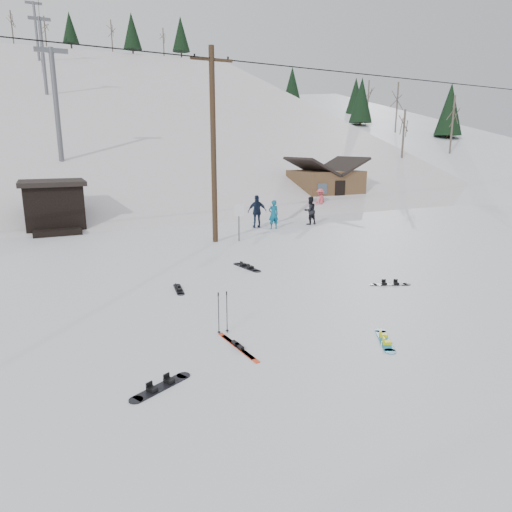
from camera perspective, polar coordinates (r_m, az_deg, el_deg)
name	(u,v)px	position (r m, az deg, el deg)	size (l,w,h in m)	color
ground	(358,375)	(9.95, 12.65, -14.33)	(200.00, 200.00, 0.00)	white
ski_slope	(97,274)	(64.29, -19.26, -2.14)	(60.00, 75.00, 45.00)	silver
ridge_right	(353,248)	(73.30, 12.09, 1.01)	(34.00, 85.00, 36.00)	white
treeline_right	(382,181)	(64.30, 15.46, 9.02)	(20.00, 60.00, 10.00)	black
treeline_crest	(72,171)	(93.14, -21.96, 9.81)	(50.00, 6.00, 10.00)	black
utility_pole	(213,144)	(22.18, -5.35, 13.75)	(2.00, 0.26, 9.00)	#3A2819
trail_sign	(239,216)	(22.44, -2.14, 5.06)	(0.50, 0.09, 1.85)	#595B60
lift_hut	(54,205)	(27.99, -23.92, 5.80)	(3.40, 4.10, 2.75)	black
lift_tower_near	(56,99)	(37.04, -23.75, 17.55)	(2.20, 0.36, 8.00)	#595B60
lift_tower_mid	(43,51)	(57.71, -25.12, 22.14)	(2.20, 0.36, 8.00)	#595B60
lift_tower_far	(36,28)	(78.57, -25.80, 24.29)	(2.20, 0.36, 8.00)	#595B60
cabin	(325,186)	(37.20, 8.65, 8.64)	(5.39, 4.40, 3.77)	brown
hero_snowboard	(385,340)	(11.64, 15.83, -10.09)	(0.85, 1.30, 0.10)	#1D85BD
hero_skis	(238,346)	(10.90, -2.30, -11.22)	(0.29, 1.86, 0.10)	red
ski_poles	(223,312)	(11.49, -4.18, -7.03)	(0.30, 0.08, 1.10)	black
board_scatter_a	(161,387)	(9.45, -11.82, -15.68)	(1.33, 0.80, 0.10)	black
board_scatter_b	(179,289)	(15.23, -9.64, -4.10)	(0.38, 1.27, 0.09)	black
board_scatter_d	(390,284)	(16.20, 16.42, -3.39)	(1.31, 0.71, 0.10)	black
board_scatter_f	(247,267)	(17.69, -1.15, -1.39)	(0.56, 1.65, 0.12)	black
skier_teal	(273,214)	(25.95, 2.20, 5.21)	(0.60, 0.39, 1.64)	#0B5574
skier_dark	(310,211)	(27.59, 6.76, 5.66)	(0.81, 0.63, 1.67)	black
skier_pink	(320,200)	(33.31, 8.02, 6.94)	(1.05, 0.60, 1.63)	#E9525C
skier_navy	(257,211)	(26.28, 0.14, 5.59)	(1.10, 0.46, 1.87)	#162239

